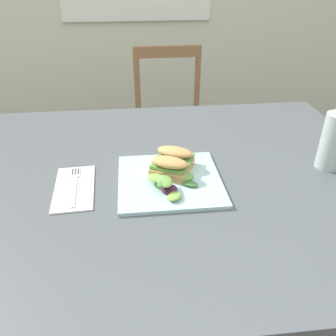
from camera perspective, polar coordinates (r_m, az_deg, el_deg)
name	(u,v)px	position (r m, az deg, el deg)	size (l,w,h in m)	color
dining_table	(159,204)	(1.05, -1.52, -5.86)	(1.36, 1.03, 0.74)	#51565B
chair_wooden_far	(170,129)	(1.96, 0.35, 6.42)	(0.40, 0.40, 0.87)	#8E6642
plate_lunch	(170,180)	(0.95, 0.26, -2.00)	(0.28, 0.28, 0.01)	silver
sandwich_half_front	(169,167)	(0.95, 0.24, 0.16)	(0.12, 0.10, 0.06)	tan
sandwich_half_back	(175,157)	(1.00, 1.17, 1.89)	(0.12, 0.10, 0.06)	tan
salad_mixed_greens	(171,181)	(0.92, 0.43, -2.06)	(0.14, 0.16, 0.03)	#4C2338
napkin_folded	(74,188)	(0.96, -15.09, -3.15)	(0.10, 0.21, 0.00)	silver
fork_on_napkin	(75,183)	(0.97, -15.07, -2.41)	(0.03, 0.19, 0.00)	silver
bottle_cold_brew	(332,143)	(1.09, 25.34, 3.71)	(0.07, 0.07, 0.21)	black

